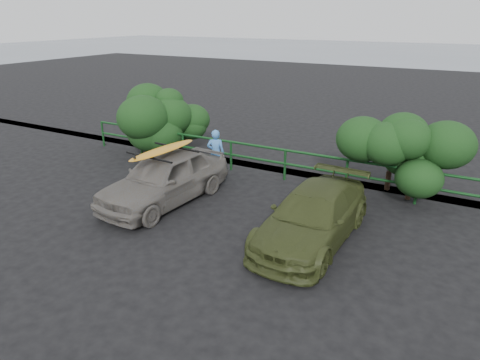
% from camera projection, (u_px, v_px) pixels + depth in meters
% --- Properties ---
extents(ground, '(80.00, 80.00, 0.00)m').
position_uv_depth(ground, '(164.00, 238.00, 10.27)').
color(ground, black).
extents(ocean, '(200.00, 200.00, 0.00)m').
position_uv_depth(ocean, '(434.00, 54.00, 59.34)').
color(ocean, slate).
rests_on(ocean, ground).
extents(guardrail, '(14.00, 0.08, 1.04)m').
position_uv_depth(guardrail, '(257.00, 160.00, 14.17)').
color(guardrail, '#124119').
rests_on(guardrail, ground).
extents(shrub_left, '(3.20, 2.40, 2.37)m').
position_uv_depth(shrub_left, '(150.00, 122.00, 16.42)').
color(shrub_left, '#183C16').
rests_on(shrub_left, ground).
extents(shrub_right, '(3.20, 2.40, 2.27)m').
position_uv_depth(shrub_right, '(423.00, 161.00, 12.12)').
color(shrub_right, '#183C16').
rests_on(shrub_right, ground).
extents(sedan, '(2.07, 4.40, 1.45)m').
position_uv_depth(sedan, '(165.00, 178.00, 12.02)').
color(sedan, '#67625C').
rests_on(sedan, ground).
extents(olive_vehicle, '(1.89, 4.34, 1.24)m').
position_uv_depth(olive_vehicle, '(313.00, 216.00, 9.96)').
color(olive_vehicle, '#37401C').
rests_on(olive_vehicle, ground).
extents(man, '(0.68, 0.58, 1.58)m').
position_uv_depth(man, '(216.00, 153.00, 13.94)').
color(man, '#4585D1').
rests_on(man, ground).
extents(roof_rack, '(1.74, 1.29, 0.06)m').
position_uv_depth(roof_rack, '(163.00, 152.00, 11.75)').
color(roof_rack, black).
rests_on(roof_rack, sedan).
extents(surfboard, '(0.72, 2.51, 0.07)m').
position_uv_depth(surfboard, '(163.00, 150.00, 11.73)').
color(surfboard, orange).
rests_on(surfboard, roof_rack).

